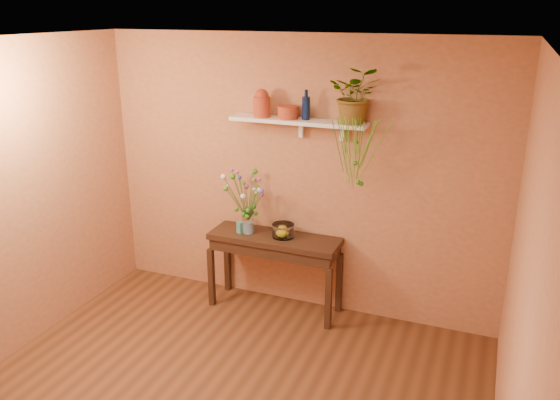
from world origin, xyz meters
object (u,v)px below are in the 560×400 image
at_px(sideboard, 275,247).
at_px(terracotta_jug, 262,104).
at_px(glass_vase, 248,223).
at_px(blue_bottle, 306,108).
at_px(spider_plant, 356,95).
at_px(bouquet, 246,191).
at_px(glass_bowl, 283,231).

xyz_separation_m(sideboard, terracotta_jug, (-0.16, 0.08, 1.39)).
bearing_deg(sideboard, glass_vase, -177.41).
xyz_separation_m(sideboard, glass_vase, (-0.28, -0.01, 0.22)).
bearing_deg(terracotta_jug, blue_bottle, 3.62).
height_order(spider_plant, bouquet, spider_plant).
relative_size(spider_plant, glass_bowl, 2.28).
bearing_deg(terracotta_jug, bouquet, -137.29).
bearing_deg(bouquet, glass_bowl, 8.01).
bearing_deg(terracotta_jug, glass_bowl, -15.32).
relative_size(sideboard, terracotta_jug, 4.97).
distance_m(sideboard, blue_bottle, 1.41).
distance_m(blue_bottle, bouquet, 1.00).
distance_m(sideboard, glass_bowl, 0.20).
relative_size(spider_plant, glass_vase, 2.03).
bearing_deg(spider_plant, terracotta_jug, -177.51).
height_order(spider_plant, glass_bowl, spider_plant).
relative_size(glass_vase, bouquet, 0.47).
distance_m(spider_plant, bouquet, 1.40).
distance_m(terracotta_jug, blue_bottle, 0.43).
bearing_deg(bouquet, sideboard, 7.03).
height_order(terracotta_jug, glass_bowl, terracotta_jug).
bearing_deg(glass_bowl, bouquet, -171.99).
bearing_deg(terracotta_jug, sideboard, -27.96).
relative_size(blue_bottle, glass_bowl, 1.25).
bearing_deg(glass_bowl, glass_vase, -175.35).
height_order(blue_bottle, bouquet, blue_bottle).
height_order(sideboard, bouquet, bouquet).
height_order(blue_bottle, glass_bowl, blue_bottle).
distance_m(spider_plant, glass_vase, 1.64).
bearing_deg(blue_bottle, sideboard, -157.81).
distance_m(terracotta_jug, bouquet, 0.86).
bearing_deg(sideboard, bouquet, -172.97).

